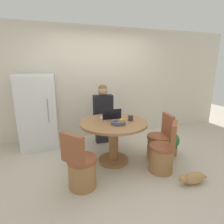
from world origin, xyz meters
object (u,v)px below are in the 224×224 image
Objects in this scene: chair_right_side at (159,144)px; potted_plant at (171,143)px; refrigerator at (38,111)px; dining_table at (114,133)px; fruit_bowl at (118,122)px; person_seated at (103,112)px; chair_near_left_corner at (81,169)px; laptop at (111,117)px; cat at (193,178)px; chair_near_right_corner at (163,155)px.

chair_right_side is 1.85× the size of potted_plant.
refrigerator reaches higher than chair_right_side.
fruit_bowl reaches higher than dining_table.
person_seated reaches higher than fruit_bowl.
potted_plant is (1.79, 0.50, -0.04)m from chair_near_left_corner.
refrigerator is 6.44× the size of fruit_bowl.
chair_near_left_corner is (0.68, -1.64, -0.49)m from refrigerator.
refrigerator reaches higher than fruit_bowl.
chair_near_left_corner is 1.11m from laptop.
refrigerator is 1.84m from fruit_bowl.
cat is (0.92, -0.96, -0.45)m from dining_table.
refrigerator is at bearing -110.42° from chair_right_side.
chair_near_left_corner reaches higher than dining_table.
laptop is 1.30m from potted_plant.
dining_table is 1.40m from cat.
laptop is at bearing -33.92° from refrigerator.
person_seated is at bearing 142.93° from potted_plant.
laptop is (0.00, -0.62, 0.06)m from person_seated.
person_seated reaches higher than potted_plant.
laptop is (1.33, -0.89, 0.02)m from refrigerator.
refrigerator is 1.82× the size of chair_near_left_corner.
chair_near_right_corner reaches higher than potted_plant.
potted_plant is at bearing 167.75° from laptop.
refrigerator is 1.82× the size of chair_near_right_corner.
cat is 1.07× the size of potted_plant.
cat is at bearing 68.51° from chair_near_right_corner.
chair_near_right_corner is at bearing 133.42° from laptop.
potted_plant is at bearing 4.87° from fruit_bowl.
laptop is at bearing -98.38° from chair_near_right_corner.
chair_near_right_corner is at bearing -129.70° from chair_near_left_corner.
chair_near_right_corner is (-0.17, -0.40, 0.00)m from chair_right_side.
chair_near_left_corner is at bearing -65.15° from chair_right_side.
chair_near_left_corner is 0.94m from fruit_bowl.
potted_plant is (0.30, 0.06, -0.04)m from chair_right_side.
chair_right_side and chair_near_right_corner have the same top height.
dining_table is 1.37× the size of chair_near_right_corner.
fruit_bowl is (0.68, 0.41, 0.51)m from chair_near_left_corner.
refrigerator is at bearing -90.54° from chair_near_right_corner.
chair_near_left_corner is 1.86m from potted_plant.
laptop is at bearing -81.89° from chair_near_left_corner.
refrigerator is 3.37× the size of potted_plant.
chair_near_right_corner is 3.53× the size of fruit_bowl.
potted_plant reaches higher than cat.
refrigerator is 1.17× the size of person_seated.
chair_near_right_corner is at bearing -38.20° from dining_table.
chair_near_right_corner reaches higher than dining_table.
potted_plant is at bearing -115.59° from chair_near_left_corner.
person_seated is (1.33, -0.27, -0.04)m from refrigerator.
person_seated is at bearing -114.82° from chair_near_right_corner.
potted_plant is at bearing -24.76° from refrigerator.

